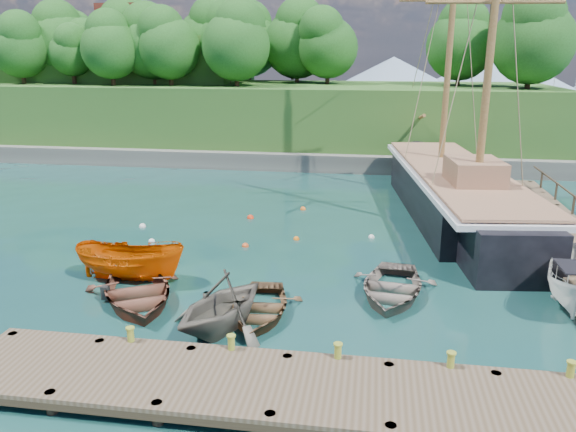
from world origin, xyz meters
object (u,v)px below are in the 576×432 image
object	(u,v)px
motorboat_orange	(132,280)
schooner	(455,196)
cabin_boat_white	(573,304)
rowboat_2	(259,315)
rowboat_3	(391,296)
rowboat_1	(222,329)
rowboat_0	(137,302)

from	to	relation	value
motorboat_orange	schooner	bearing A→B (deg)	-47.76
motorboat_orange	cabin_boat_white	world-z (taller)	cabin_boat_white
rowboat_2	motorboat_orange	bearing A→B (deg)	154.80
rowboat_2	rowboat_3	size ratio (longest dim) A/B	0.88
rowboat_1	cabin_boat_white	size ratio (longest dim) A/B	0.79
rowboat_1	rowboat_3	world-z (taller)	rowboat_1
rowboat_0	rowboat_3	world-z (taller)	rowboat_0
rowboat_0	cabin_boat_white	xyz separation A→B (m)	(15.48, 2.22, 0.00)
schooner	rowboat_3	bearing A→B (deg)	-114.43
rowboat_1	schooner	world-z (taller)	schooner
rowboat_2	motorboat_orange	distance (m)	6.01
rowboat_3	motorboat_orange	size ratio (longest dim) A/B	1.01
rowboat_3	motorboat_orange	bearing A→B (deg)	-172.55
motorboat_orange	schooner	xyz separation A→B (m)	(13.71, 11.48, 1.09)
rowboat_2	rowboat_3	distance (m)	5.06
rowboat_3	cabin_boat_white	distance (m)	6.43
motorboat_orange	cabin_boat_white	size ratio (longest dim) A/B	0.90
motorboat_orange	schooner	size ratio (longest dim) A/B	0.17
rowboat_3	motorboat_orange	world-z (taller)	motorboat_orange
cabin_boat_white	schooner	bearing A→B (deg)	121.08
motorboat_orange	cabin_boat_white	distance (m)	16.51
rowboat_0	cabin_boat_white	size ratio (longest dim) A/B	0.98
rowboat_0	schooner	distance (m)	18.44
rowboat_1	cabin_boat_white	xyz separation A→B (m)	(11.90, 3.76, 0.00)
rowboat_0	motorboat_orange	bearing A→B (deg)	89.82
motorboat_orange	schooner	distance (m)	17.91
rowboat_1	motorboat_orange	size ratio (longest dim) A/B	0.88
motorboat_orange	schooner	world-z (taller)	schooner
rowboat_1	motorboat_orange	world-z (taller)	rowboat_1
rowboat_2	cabin_boat_white	distance (m)	11.23
rowboat_3	schooner	world-z (taller)	schooner
rowboat_1	cabin_boat_white	distance (m)	12.48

